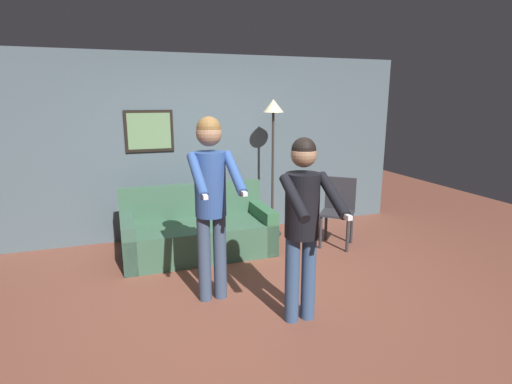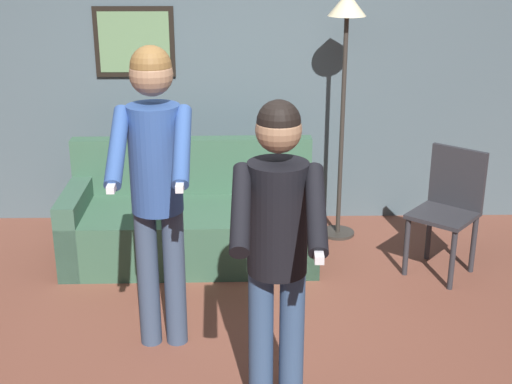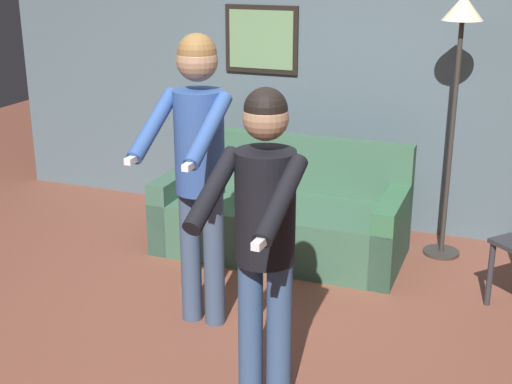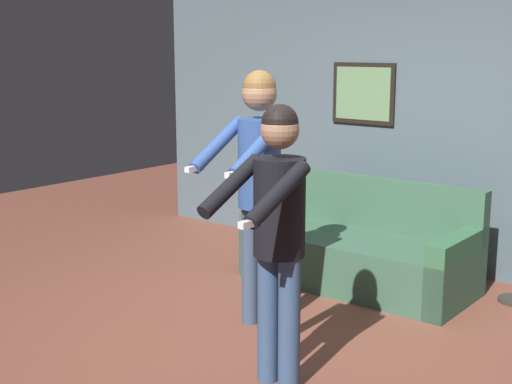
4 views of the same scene
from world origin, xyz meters
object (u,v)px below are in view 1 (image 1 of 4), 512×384
Objects in this scene: dining_chair_distant at (338,207)px; couch at (198,233)px; torchiere_lamp at (273,127)px; person_standing_right at (303,215)px; person_standing_left at (211,191)px.

couch is at bearing 171.72° from dining_chair_distant.
couch is at bearing -161.66° from torchiere_lamp.
person_standing_right reaches higher than dining_chair_distant.
dining_chair_distant is at bearing 50.79° from person_standing_right.
person_standing_right reaches higher than couch.
person_standing_left reaches higher than dining_chair_distant.
person_standing_right is 1.80× the size of dining_chair_distant.
torchiere_lamp is at bearing 136.62° from dining_chair_distant.
couch is 1.94m from dining_chair_distant.
person_standing_left is 0.93m from person_standing_right.
person_standing_left is at bearing -153.57° from dining_chair_distant.
person_standing_right is at bearing -105.10° from torchiere_lamp.
torchiere_lamp is at bearing 74.90° from person_standing_right.
dining_chair_distant is at bearing -43.38° from torchiere_lamp.
person_standing_left is (-0.09, -1.27, 0.85)m from couch.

